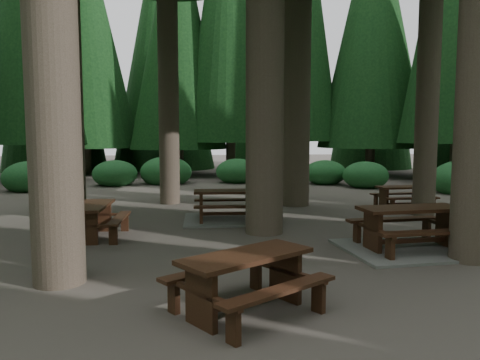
{
  "coord_description": "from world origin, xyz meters",
  "views": [
    {
      "loc": [
        -0.84,
        -10.06,
        2.22
      ],
      "look_at": [
        0.36,
        1.24,
        1.1
      ],
      "focal_mm": 35.0,
      "sensor_mm": 36.0,
      "label": 1
    }
  ],
  "objects": [
    {
      "name": "picnic_table_b",
      "position": [
        -2.93,
        0.08,
        0.48
      ],
      "size": [
        1.41,
        1.72,
        0.73
      ],
      "rotation": [
        0.0,
        0.0,
        1.54
      ],
      "color": "#351910",
      "rests_on": "ground"
    },
    {
      "name": "picnic_table_a",
      "position": [
        3.32,
        -1.69,
        0.29
      ],
      "size": [
        2.66,
        2.28,
        0.84
      ],
      "rotation": [
        0.0,
        0.0,
        0.1
      ],
      "color": "gray",
      "rests_on": "ground"
    },
    {
      "name": "picnic_table_e",
      "position": [
        -0.16,
        -4.46,
        0.5
      ],
      "size": [
        2.22,
        2.13,
        0.75
      ],
      "rotation": [
        0.0,
        0.0,
        0.6
      ],
      "color": "#351910",
      "rests_on": "ground"
    },
    {
      "name": "ground",
      "position": [
        0.0,
        0.0,
        0.0
      ],
      "size": [
        80.0,
        80.0,
        0.0
      ],
      "primitive_type": "plane",
      "color": "#574D46",
      "rests_on": "ground"
    },
    {
      "name": "picnic_table_c",
      "position": [
        0.15,
        1.8,
        0.27
      ],
      "size": [
        2.35,
        1.96,
        0.78
      ],
      "rotation": [
        0.0,
        0.0,
        -0.03
      ],
      "color": "gray",
      "rests_on": "ground"
    },
    {
      "name": "picnic_table_d",
      "position": [
        5.45,
        3.08,
        0.45
      ],
      "size": [
        1.63,
        1.35,
        0.68
      ],
      "rotation": [
        0.0,
        0.0,
        0.05
      ],
      "color": "#351910",
      "rests_on": "ground"
    },
    {
      "name": "shrub_ring",
      "position": [
        0.7,
        0.75,
        0.4
      ],
      "size": [
        23.86,
        24.64,
        1.49
      ],
      "color": "#21602E",
      "rests_on": "ground"
    }
  ]
}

